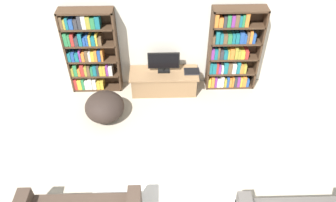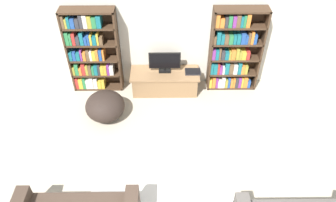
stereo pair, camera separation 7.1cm
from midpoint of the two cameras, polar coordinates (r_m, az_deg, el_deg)
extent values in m
cube|color=silver|center=(6.43, -0.48, 12.81)|extent=(8.80, 0.06, 2.60)
cube|color=#422D1E|center=(6.73, -17.45, 8.08)|extent=(0.04, 0.30, 1.76)
cube|color=#422D1E|center=(6.53, -9.14, 8.48)|extent=(0.04, 0.30, 1.76)
cube|color=#422D1E|center=(6.72, -13.19, 8.92)|extent=(1.01, 0.04, 1.76)
cube|color=#422D1E|center=(6.20, -14.63, 14.95)|extent=(1.01, 0.30, 0.04)
cube|color=#422D1E|center=(7.12, -12.29, 2.50)|extent=(0.97, 0.30, 0.04)
cube|color=#B72D28|center=(7.11, -15.92, 3.23)|extent=(0.07, 0.24, 0.26)
cube|color=gold|center=(7.10, -15.31, 3.18)|extent=(0.08, 0.24, 0.23)
cube|color=#2D7F47|center=(7.08, -14.74, 3.24)|extent=(0.05, 0.24, 0.25)
cube|color=silver|center=(7.07, -14.17, 3.15)|extent=(0.07, 0.24, 0.21)
cube|color=silver|center=(7.04, -13.58, 3.29)|extent=(0.07, 0.24, 0.25)
cube|color=silver|center=(7.03, -12.90, 3.25)|extent=(0.08, 0.24, 0.23)
cube|color=gold|center=(7.03, -12.22, 3.11)|extent=(0.07, 0.24, 0.18)
cube|color=gold|center=(7.01, -11.64, 3.17)|extent=(0.06, 0.24, 0.19)
cube|color=#422D1E|center=(6.90, -12.70, 4.77)|extent=(0.97, 0.30, 0.04)
cube|color=#9E9333|center=(6.93, -16.47, 5.30)|extent=(0.05, 0.24, 0.19)
cube|color=#2D7F47|center=(6.89, -15.98, 5.53)|extent=(0.07, 0.24, 0.25)
cube|color=orange|center=(6.90, -15.39, 5.27)|extent=(0.05, 0.24, 0.17)
cube|color=#B72D28|center=(6.86, -14.90, 5.58)|extent=(0.07, 0.24, 0.25)
cube|color=#9E9333|center=(6.85, -14.35, 5.49)|extent=(0.05, 0.24, 0.22)
cube|color=brown|center=(6.84, -13.86, 5.48)|extent=(0.06, 0.24, 0.21)
cube|color=#2D7F47|center=(6.84, -13.35, 5.40)|extent=(0.05, 0.24, 0.18)
cube|color=#196B75|center=(6.82, -12.85, 5.52)|extent=(0.07, 0.24, 0.21)
cube|color=#333338|center=(6.80, -12.33, 5.58)|extent=(0.04, 0.24, 0.22)
cube|color=gold|center=(6.80, -11.84, 5.51)|extent=(0.06, 0.24, 0.20)
cube|color=gold|center=(6.79, -11.30, 5.53)|extent=(0.06, 0.24, 0.20)
cube|color=#7F338C|center=(6.77, -10.81, 5.66)|extent=(0.05, 0.24, 0.23)
cube|color=silver|center=(6.76, -10.24, 5.59)|extent=(0.08, 0.24, 0.20)
cube|color=#422D1E|center=(6.70, -13.15, 7.17)|extent=(0.97, 0.30, 0.04)
cube|color=#196B75|center=(6.73, -16.99, 7.70)|extent=(0.06, 0.24, 0.19)
cube|color=#234C99|center=(6.72, -16.41, 7.72)|extent=(0.06, 0.24, 0.18)
cube|color=#196B75|center=(6.70, -15.78, 7.68)|extent=(0.07, 0.24, 0.16)
cube|color=#7F338C|center=(6.67, -15.29, 7.95)|extent=(0.04, 0.24, 0.23)
cube|color=orange|center=(6.67, -14.77, 7.79)|extent=(0.06, 0.24, 0.18)
cube|color=brown|center=(6.64, -14.21, 7.96)|extent=(0.06, 0.24, 0.22)
cube|color=silver|center=(6.63, -13.72, 7.92)|extent=(0.04, 0.24, 0.20)
cube|color=gold|center=(6.63, -13.21, 7.90)|extent=(0.07, 0.24, 0.19)
cube|color=orange|center=(6.60, -12.69, 8.06)|extent=(0.05, 0.24, 0.22)
cube|color=#234C99|center=(6.59, -12.13, 8.07)|extent=(0.06, 0.24, 0.22)
cube|color=orange|center=(6.58, -11.65, 8.11)|extent=(0.04, 0.24, 0.23)
cube|color=#422D1E|center=(6.51, -13.63, 9.72)|extent=(0.97, 0.30, 0.04)
cube|color=#2D7F47|center=(6.53, -17.61, 10.51)|extent=(0.07, 0.24, 0.26)
cube|color=#2D7F47|center=(6.52, -17.04, 10.44)|extent=(0.04, 0.24, 0.23)
cube|color=#B72D28|center=(6.51, -16.53, 10.49)|extent=(0.06, 0.24, 0.23)
cube|color=#333338|center=(6.50, -15.88, 10.30)|extent=(0.07, 0.24, 0.17)
cube|color=#196B75|center=(6.47, -15.26, 10.63)|extent=(0.07, 0.24, 0.25)
cube|color=#234C99|center=(6.47, -14.61, 10.35)|extent=(0.05, 0.24, 0.16)
cube|color=#234C99|center=(6.45, -14.15, 10.50)|extent=(0.04, 0.24, 0.20)
cube|color=gold|center=(6.44, -13.73, 10.53)|extent=(0.04, 0.24, 0.20)
cube|color=#196B75|center=(6.43, -13.13, 10.45)|extent=(0.07, 0.24, 0.17)
cube|color=gold|center=(6.41, -12.60, 10.70)|extent=(0.04, 0.24, 0.23)
cube|color=brown|center=(6.41, -12.03, 10.50)|extent=(0.06, 0.24, 0.16)
cube|color=#422D1E|center=(6.34, -14.14, 12.41)|extent=(0.97, 0.30, 0.04)
cube|color=brown|center=(6.37, -18.32, 13.12)|extent=(0.06, 0.24, 0.24)
cube|color=#9E9333|center=(6.37, -17.80, 12.95)|extent=(0.04, 0.24, 0.18)
cube|color=#196B75|center=(6.35, -17.41, 13.11)|extent=(0.05, 0.24, 0.22)
cube|color=#234C99|center=(6.34, -16.75, 13.03)|extent=(0.08, 0.24, 0.18)
cube|color=#333338|center=(6.32, -16.02, 13.08)|extent=(0.07, 0.24, 0.18)
cube|color=#333338|center=(6.28, -15.40, 13.44)|extent=(0.06, 0.24, 0.26)
cube|color=silver|center=(6.27, -14.73, 13.47)|extent=(0.07, 0.24, 0.25)
cube|color=#9E9333|center=(6.26, -14.00, 13.46)|extent=(0.07, 0.24, 0.24)
cube|color=#2D7F47|center=(6.24, -13.24, 13.40)|extent=(0.08, 0.24, 0.21)
cube|color=#196B75|center=(6.22, -12.46, 13.56)|extent=(0.08, 0.24, 0.24)
cube|color=#422D1E|center=(6.54, 6.93, 8.77)|extent=(0.04, 0.30, 1.76)
cube|color=#422D1E|center=(6.75, 15.23, 8.65)|extent=(0.04, 0.30, 1.76)
cube|color=#422D1E|center=(6.73, 10.95, 9.34)|extent=(1.01, 0.04, 1.76)
cube|color=#422D1E|center=(6.21, 12.21, 15.41)|extent=(1.01, 0.30, 0.04)
cube|color=#422D1E|center=(7.12, 10.25, 2.91)|extent=(0.97, 0.30, 0.04)
cube|color=gold|center=(6.97, 6.83, 3.55)|extent=(0.06, 0.24, 0.20)
cube|color=orange|center=(6.97, 7.43, 3.67)|extent=(0.07, 0.24, 0.24)
cube|color=#7F338C|center=(6.98, 7.95, 3.65)|extent=(0.04, 0.24, 0.23)
cube|color=silver|center=(7.00, 8.43, 3.49)|extent=(0.07, 0.24, 0.18)
cube|color=silver|center=(7.00, 9.05, 3.72)|extent=(0.06, 0.24, 0.25)
cube|color=#9E9333|center=(7.03, 9.56, 3.52)|extent=(0.05, 0.24, 0.18)
cube|color=#234C99|center=(7.02, 9.99, 3.69)|extent=(0.05, 0.24, 0.24)
cube|color=orange|center=(7.04, 10.43, 3.58)|extent=(0.05, 0.24, 0.20)
cube|color=orange|center=(7.04, 10.85, 3.67)|extent=(0.04, 0.24, 0.23)
cube|color=#333338|center=(7.05, 11.29, 3.70)|extent=(0.06, 0.24, 0.24)
cube|color=#7F338C|center=(7.07, 11.78, 3.70)|extent=(0.06, 0.24, 0.24)
cube|color=gold|center=(7.08, 12.20, 3.67)|extent=(0.04, 0.24, 0.23)
cube|color=orange|center=(7.09, 12.72, 3.72)|extent=(0.08, 0.24, 0.24)
cube|color=#234C99|center=(7.13, 13.26, 3.50)|extent=(0.06, 0.24, 0.17)
cube|color=#422D1E|center=(6.91, 10.59, 5.18)|extent=(0.97, 0.30, 0.04)
cube|color=#196B75|center=(6.74, 7.06, 6.07)|extent=(0.05, 0.24, 0.25)
cube|color=#196B75|center=(6.76, 7.68, 5.99)|extent=(0.08, 0.24, 0.23)
cube|color=#B72D28|center=(6.77, 8.22, 6.00)|extent=(0.04, 0.24, 0.23)
cube|color=#7F338C|center=(6.79, 8.60, 5.82)|extent=(0.05, 0.24, 0.18)
cube|color=silver|center=(6.80, 9.06, 5.78)|extent=(0.04, 0.24, 0.17)
cube|color=#196B75|center=(6.79, 9.65, 6.09)|extent=(0.08, 0.24, 0.25)
cube|color=brown|center=(6.81, 10.34, 6.00)|extent=(0.08, 0.24, 0.23)
cube|color=silver|center=(6.84, 11.05, 5.95)|extent=(0.08, 0.24, 0.21)
cube|color=#196B75|center=(6.84, 11.75, 6.09)|extent=(0.07, 0.24, 0.26)
cube|color=orange|center=(6.88, 12.29, 5.86)|extent=(0.06, 0.24, 0.19)
cube|color=#9E9333|center=(6.89, 12.83, 5.86)|extent=(0.06, 0.24, 0.19)
cube|color=#422D1E|center=(6.71, 10.97, 7.60)|extent=(0.97, 0.30, 0.04)
cube|color=#7F338C|center=(6.55, 7.37, 8.47)|extent=(0.07, 0.24, 0.22)
cube|color=#196B75|center=(6.56, 7.97, 8.44)|extent=(0.06, 0.24, 0.21)
cube|color=brown|center=(6.56, 8.44, 8.55)|extent=(0.04, 0.24, 0.24)
cube|color=#333338|center=(6.59, 8.95, 8.34)|extent=(0.07, 0.24, 0.19)
cube|color=#196B75|center=(6.61, 9.60, 8.26)|extent=(0.07, 0.24, 0.17)
cube|color=#9E9333|center=(6.62, 10.11, 8.30)|extent=(0.04, 0.24, 0.18)
cube|color=orange|center=(6.62, 10.69, 8.40)|extent=(0.08, 0.24, 0.21)
cube|color=#9E9333|center=(6.63, 11.39, 8.50)|extent=(0.06, 0.24, 0.24)
cube|color=#9E9333|center=(6.66, 11.87, 8.28)|extent=(0.05, 0.24, 0.18)
cube|color=gold|center=(6.68, 12.44, 8.22)|extent=(0.08, 0.24, 0.17)
cube|color=#B72D28|center=(6.70, 13.12, 8.24)|extent=(0.07, 0.24, 0.17)
cube|color=#422D1E|center=(6.52, 11.37, 10.16)|extent=(0.97, 0.30, 0.04)
cube|color=brown|center=(6.38, 7.55, 10.90)|extent=(0.05, 0.24, 0.16)
cube|color=#196B75|center=(6.37, 8.22, 11.22)|extent=(0.07, 0.24, 0.25)
cube|color=#196B75|center=(6.40, 8.89, 11.00)|extent=(0.06, 0.24, 0.19)
cube|color=brown|center=(6.41, 9.54, 10.96)|extent=(0.07, 0.24, 0.18)
cube|color=#2D7F47|center=(6.43, 10.27, 10.92)|extent=(0.08, 0.24, 0.18)
cube|color=#196B75|center=(6.44, 10.93, 10.93)|extent=(0.05, 0.24, 0.18)
cube|color=#196B75|center=(6.46, 11.56, 10.94)|extent=(0.07, 0.24, 0.19)
cube|color=#234C99|center=(6.47, 12.31, 11.02)|extent=(0.08, 0.24, 0.22)
cube|color=#234C99|center=(6.50, 12.86, 10.82)|extent=(0.04, 0.24, 0.17)
cube|color=brown|center=(6.49, 13.32, 11.02)|extent=(0.04, 0.24, 0.22)
cube|color=orange|center=(6.50, 13.81, 11.11)|extent=(0.05, 0.24, 0.25)
cube|color=#234C99|center=(6.53, 14.28, 10.87)|extent=(0.06, 0.24, 0.19)
cube|color=#422D1E|center=(6.35, 11.80, 12.86)|extent=(0.97, 0.30, 0.04)
cube|color=orange|center=(6.19, 8.00, 14.05)|extent=(0.08, 0.24, 0.25)
cube|color=orange|center=(6.22, 8.78, 13.71)|extent=(0.08, 0.24, 0.17)
cube|color=#333338|center=(6.23, 9.50, 13.82)|extent=(0.05, 0.24, 0.20)
cube|color=#2D7F47|center=(6.24, 10.15, 13.89)|extent=(0.07, 0.24, 0.22)
cube|color=#7F338C|center=(6.25, 10.84, 13.85)|extent=(0.06, 0.24, 0.22)
cube|color=brown|center=(6.26, 11.50, 13.90)|extent=(0.07, 0.24, 0.24)
cube|color=#196B75|center=(6.28, 12.08, 13.78)|extent=(0.05, 0.24, 0.21)
cube|color=#2D7F47|center=(6.29, 12.56, 13.85)|extent=(0.04, 0.24, 0.23)
cube|color=orange|center=(6.30, 13.16, 13.92)|extent=(0.07, 0.24, 0.26)
cube|color=#8E6B47|center=(6.76, -1.02, 3.29)|extent=(1.30, 0.52, 0.42)
cube|color=#8E6B47|center=(6.62, -1.04, 4.83)|extent=(1.39, 0.55, 0.04)
cube|color=black|center=(6.65, -1.05, 5.34)|extent=(0.24, 0.16, 0.03)
cylinder|color=black|center=(6.62, -1.05, 5.62)|extent=(0.04, 0.04, 0.05)
cube|color=black|center=(6.50, -1.08, 7.06)|extent=(0.63, 0.04, 0.35)
cube|color=black|center=(6.49, -1.07, 6.96)|extent=(0.59, 0.00, 0.32)
cube|color=#28282D|center=(6.64, 3.85, 5.16)|extent=(0.31, 0.23, 0.02)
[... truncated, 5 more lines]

